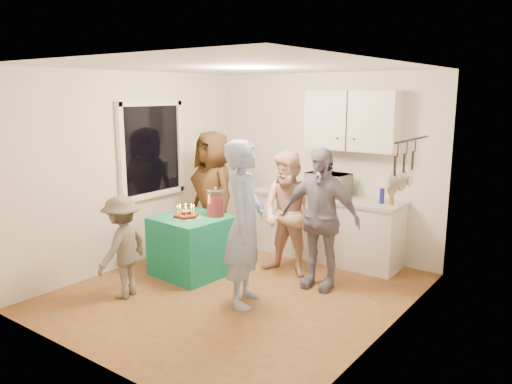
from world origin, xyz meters
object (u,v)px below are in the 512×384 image
Objects in this scene: microwave at (328,184)px; woman_back_left at (213,195)px; child_near_left at (122,247)px; party_table at (193,245)px; woman_back_right at (320,218)px; woman_back_center at (289,214)px; punch_jar at (216,203)px; man_birthday at (245,224)px; counter at (324,228)px.

woman_back_left is at bearing -140.82° from microwave.
party_table is at bearing 159.12° from child_near_left.
party_table is 0.50× the size of woman_back_right.
woman_back_center reaches higher than child_near_left.
child_near_left is (-0.13, -1.01, 0.21)m from party_table.
microwave is 0.36× the size of woman_back_center.
punch_jar is at bearing -27.90° from woman_back_left.
microwave is 2.91m from child_near_left.
party_table is 1.29m from man_birthday.
woman_back_right reaches higher than party_table.
child_near_left is (-1.25, -0.67, -0.32)m from man_birthday.
party_table is 0.46× the size of man_birthday.
man_birthday is 1.08× the size of woman_back_right.
microwave is 1.11m from woman_back_right.
party_table is at bearing -54.09° from woman_back_left.
woman_back_center is (1.23, 0.06, -0.10)m from woman_back_left.
counter is at bearing 84.40° from woman_back_center.
punch_jar is at bearing 45.20° from party_table.
punch_jar is 0.21× the size of woman_back_center.
party_table is (-1.10, -1.58, -0.69)m from microwave.
counter is 1.98m from man_birthday.
microwave is 0.48× the size of child_near_left.
woman_back_right reaches higher than child_near_left.
counter is 1.22× the size of woman_back_left.
woman_back_left is (-1.33, 1.00, -0.01)m from man_birthday.
microwave reaches higher than party_table.
woman_back_left is 1.75m from woman_back_right.
woman_back_center is at bearing -90.97° from microwave.
microwave is at bearing 81.34° from woman_back_center.
punch_jar is 1.32m from child_near_left.
child_near_left reaches higher than party_table.
party_table is 0.47× the size of woman_back_left.
woman_back_left is at bearing 173.30° from woman_back_right.
child_near_left is at bearing 94.77° from man_birthday.
punch_jar is 1.37m from woman_back_right.
woman_back_left reaches higher than punch_jar.
punch_jar is at bearing -118.63° from microwave.
man_birthday is at bearing -87.94° from woman_back_center.
woman_back_right is (1.32, 0.37, -0.08)m from punch_jar.
party_table is 1.32m from woman_back_center.
woman_back_center is 0.54m from woman_back_right.
man_birthday is 1.14× the size of woman_back_center.
microwave is 0.31× the size of man_birthday.
counter is at bearing 111.74° from woman_back_right.
counter is 3.83× the size of microwave.
woman_back_left is 1.71m from child_near_left.
woman_back_center is at bearing 35.28° from party_table.
woman_back_right reaches higher than counter.
man_birthday is at bearing -18.94° from woman_back_left.
woman_back_center is 0.94× the size of woman_back_right.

